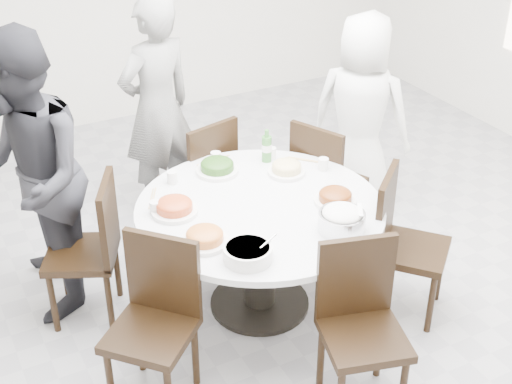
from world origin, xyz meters
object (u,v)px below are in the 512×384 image
diner_right (360,116)px  rice_bowl (342,222)px  dining_table (260,257)px  chair_n (198,177)px  soup_bowl (248,253)px  beverage_bottle (267,146)px  chair_sw (150,330)px  diner_middle (157,109)px  chair_ne (329,180)px  chair_se (413,247)px  chair_nw (81,251)px  diner_left (29,180)px  chair_s (364,335)px

diner_right → rice_bowl: diner_right is taller
dining_table → chair_n: chair_n is taller
soup_bowl → beverage_bottle: size_ratio=1.16×
diner_right → chair_sw: bearing=80.0°
diner_middle → chair_ne: bearing=119.9°
chair_se → diner_right: size_ratio=0.61×
diner_middle → chair_nw: bearing=32.8°
chair_sw → diner_right: 2.47m
dining_table → chair_ne: bearing=30.5°
diner_left → soup_bowl: 1.43m
dining_table → diner_left: size_ratio=0.83×
dining_table → chair_ne: size_ratio=1.58×
chair_sw → soup_bowl: chair_sw is taller
chair_se → diner_left: size_ratio=0.52×
rice_bowl → soup_bowl: 0.60m
chair_ne → soup_bowl: 1.52m
chair_nw → diner_middle: diner_middle is taller
chair_sw → rice_bowl: bearing=46.4°
dining_table → diner_middle: 1.51m
beverage_bottle → chair_ne: bearing=-0.6°
chair_sw → diner_middle: diner_middle is taller
diner_left → chair_se: bearing=69.0°
chair_ne → chair_s: 1.65m
chair_nw → diner_middle: 1.39m
diner_middle → rice_bowl: 1.92m
dining_table → chair_n: 0.97m
diner_middle → beverage_bottle: bearing=99.1°
chair_se → diner_middle: 2.14m
chair_n → chair_nw: size_ratio=1.00×
chair_n → soup_bowl: chair_n is taller
rice_bowl → soup_bowl: rice_bowl is taller
beverage_bottle → rice_bowl: bearing=-92.1°
chair_ne → diner_right: (0.43, 0.27, 0.31)m
chair_s → rice_bowl: size_ratio=3.55×
chair_nw → beverage_bottle: beverage_bottle is taller
chair_sw → diner_right: size_ratio=0.61×
diner_left → beverage_bottle: size_ratio=7.98×
chair_se → chair_sw: bearing=138.0°
chair_s → diner_left: size_ratio=0.52×
chair_sw → soup_bowl: size_ratio=3.58×
dining_table → diner_left: (-1.19, 0.67, 0.53)m
diner_left → rice_bowl: 1.86m
chair_nw → diner_right: size_ratio=0.61×
chair_n → chair_sw: bearing=43.1°
chair_nw → chair_s: same height
beverage_bottle → soup_bowl: bearing=-123.6°
chair_n → rice_bowl: chair_n is taller
dining_table → chair_se: size_ratio=1.58×
chair_se → diner_right: bearing=29.2°
chair_nw → dining_table: bearing=92.2°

